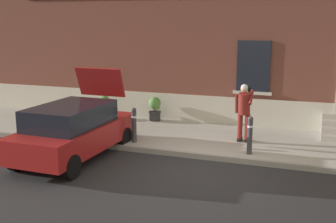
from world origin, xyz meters
name	(u,v)px	position (x,y,z in m)	size (l,w,h in m)	color
ground_plane	(200,171)	(0.00, 0.00, 0.00)	(80.00, 80.00, 0.00)	#232326
sidewalk	(225,140)	(0.00, 2.80, 0.07)	(24.00, 3.60, 0.15)	#99968E
curb_edge	(210,157)	(0.00, 0.94, 0.07)	(24.00, 0.12, 0.15)	gray
building_facade	(244,20)	(0.01, 5.29, 3.73)	(24.00, 1.52, 7.50)	brown
hatchback_car_red	(74,130)	(-3.50, -0.16, 0.80)	(1.85, 4.09, 2.34)	maroon
bollard_near_person	(250,134)	(0.99, 1.35, 0.71)	(0.15, 0.15, 1.04)	#333338
bollard_far_left	(134,124)	(-2.41, 1.35, 0.71)	(0.15, 0.15, 1.04)	#333338
person_on_phone	(244,109)	(0.62, 2.45, 1.15)	(0.51, 0.49, 1.75)	maroon
planter_olive	(105,107)	(-4.71, 3.83, 0.61)	(0.44, 0.44, 0.86)	#606B38
planter_charcoal	(155,108)	(-2.88, 4.20, 0.61)	(0.44, 0.44, 0.86)	#2D2D30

